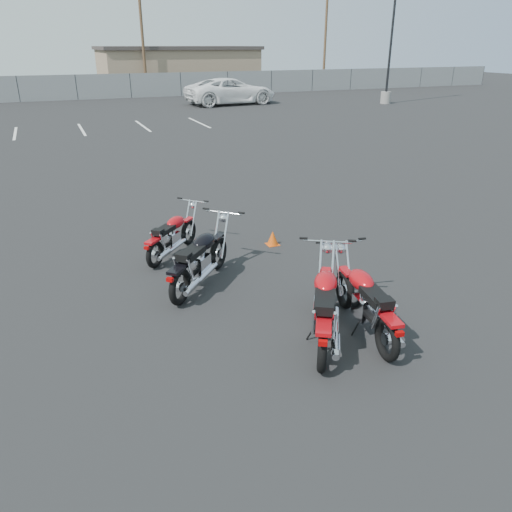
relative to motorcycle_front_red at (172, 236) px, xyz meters
name	(u,v)px	position (x,y,z in m)	size (l,w,h in m)	color
ground	(259,309)	(0.71, -2.68, -0.42)	(120.00, 120.00, 0.00)	black
motorcycle_front_red	(172,236)	(0.00, 0.00, 0.00)	(1.56, 1.58, 0.91)	black
motorcycle_second_black	(200,260)	(0.12, -1.50, 0.07)	(1.78, 1.86, 1.06)	black
motorcycle_third_red	(366,302)	(1.87, -3.86, 0.06)	(0.85, 2.13, 1.05)	black
motorcycle_rear_red	(325,306)	(1.24, -3.79, 0.09)	(1.55, 2.14, 1.11)	black
training_cone_near	(273,238)	(2.05, -0.24, -0.27)	(0.25, 0.25, 0.30)	#DC4E0B
light_pole_east	(389,58)	(20.56, 21.26, 2.56)	(0.80, 0.70, 11.17)	gray
chainlink_fence	(76,87)	(0.71, 32.32, 0.48)	(80.06, 0.06, 1.80)	slate
tan_building_east	(176,67)	(10.71, 41.32, 1.44)	(14.40, 9.40, 3.70)	#8E765B
utility_pole_c	(142,33)	(6.71, 36.32, 4.27)	(1.80, 0.24, 9.00)	#4A3422
utility_pole_d	(325,35)	(24.71, 37.32, 4.27)	(1.80, 0.24, 9.00)	#4A3422
parking_line_stripes	(49,131)	(-1.79, 17.32, -0.41)	(15.12, 4.00, 0.01)	silver
white_van	(231,83)	(10.33, 25.03, 0.97)	(7.27, 2.91, 2.76)	white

